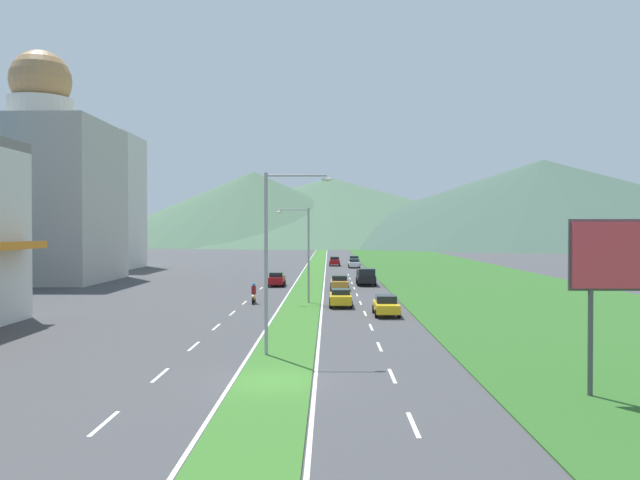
{
  "coord_description": "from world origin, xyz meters",
  "views": [
    {
      "loc": [
        2.33,
        -27.0,
        6.4
      ],
      "look_at": [
        1.22,
        52.9,
        5.15
      ],
      "focal_mm": 36.26,
      "sensor_mm": 36.0,
      "label": 1
    }
  ],
  "objects": [
    {
      "name": "lane_dash_left_10",
      "position": [
        -5.1,
        50.66,
        0.01
      ],
      "size": [
        0.16,
        2.8,
        0.01
      ],
      "primitive_type": "cube",
      "color": "silver",
      "rests_on": "ground_plane"
    },
    {
      "name": "lane_dash_right_3",
      "position": [
        5.1,
        1.2,
        0.01
      ],
      "size": [
        0.16,
        2.8,
        0.01
      ],
      "primitive_type": "cube",
      "color": "silver",
      "rests_on": "ground_plane"
    },
    {
      "name": "lane_dash_right_6",
      "position": [
        5.1,
        22.39,
        0.01
      ],
      "size": [
        0.16,
        2.8,
        0.01
      ],
      "primitive_type": "cube",
      "color": "silver",
      "rests_on": "ground_plane"
    },
    {
      "name": "lane_dash_left_5",
      "position": [
        -5.1,
        15.33,
        0.01
      ],
      "size": [
        0.16,
        2.8,
        0.01
      ],
      "primitive_type": "cube",
      "color": "silver",
      "rests_on": "ground_plane"
    },
    {
      "name": "car_0",
      "position": [
        -3.63,
        46.18,
        0.8
      ],
      "size": [
        1.89,
        4.04,
        1.58
      ],
      "rotation": [
        0.0,
        0.0,
        1.57
      ],
      "color": "maroon",
      "rests_on": "ground_plane"
    },
    {
      "name": "car_1",
      "position": [
        3.34,
        87.99,
        0.82
      ],
      "size": [
        1.93,
        4.31,
        1.62
      ],
      "rotation": [
        0.0,
        0.0,
        -1.57
      ],
      "color": "maroon",
      "rests_on": "ground_plane"
    },
    {
      "name": "car_6",
      "position": [
        6.57,
        82.1,
        0.76
      ],
      "size": [
        1.91,
        4.39,
        1.5
      ],
      "rotation": [
        0.0,
        0.0,
        -1.57
      ],
      "color": "silver",
      "rests_on": "ground_plane"
    },
    {
      "name": "domed_building",
      "position": [
        -33.3,
        52.47,
        11.2
      ],
      "size": [
        16.45,
        16.45,
        28.54
      ],
      "color": "#B7B2A8",
      "rests_on": "ground_plane"
    },
    {
      "name": "car_2",
      "position": [
        6.61,
        21.28,
        0.76
      ],
      "size": [
        1.87,
        4.44,
        1.5
      ],
      "rotation": [
        0.0,
        0.0,
        -1.57
      ],
      "color": "yellow",
      "rests_on": "ground_plane"
    },
    {
      "name": "lane_dash_left_8",
      "position": [
        -5.1,
        36.53,
        0.01
      ],
      "size": [
        0.16,
        2.8,
        0.01
      ],
      "primitive_type": "cube",
      "color": "silver",
      "rests_on": "ground_plane"
    },
    {
      "name": "lane_dash_right_12",
      "position": [
        5.1,
        64.79,
        0.01
      ],
      "size": [
        0.16,
        2.8,
        0.01
      ],
      "primitive_type": "cube",
      "color": "silver",
      "rests_on": "ground_plane"
    },
    {
      "name": "lane_dash_right_8",
      "position": [
        5.1,
        36.53,
        0.01
      ],
      "size": [
        0.16,
        2.8,
        0.01
      ],
      "primitive_type": "cube",
      "color": "silver",
      "rests_on": "ground_plane"
    },
    {
      "name": "edge_line_median_left",
      "position": [
        -1.75,
        60.0,
        0.01
      ],
      "size": [
        0.16,
        240.0,
        0.01
      ],
      "primitive_type": "cube",
      "color": "silver",
      "rests_on": "ground_plane"
    },
    {
      "name": "lane_dash_left_6",
      "position": [
        -5.1,
        22.39,
        0.01
      ],
      "size": [
        0.16,
        2.8,
        0.01
      ],
      "primitive_type": "cube",
      "color": "silver",
      "rests_on": "ground_plane"
    },
    {
      "name": "lane_dash_left_11",
      "position": [
        -5.1,
        57.72,
        0.01
      ],
      "size": [
        0.16,
        2.8,
        0.01
      ],
      "primitive_type": "cube",
      "color": "silver",
      "rests_on": "ground_plane"
    },
    {
      "name": "lane_dash_left_12",
      "position": [
        -5.1,
        64.79,
        0.01
      ],
      "size": [
        0.16,
        2.8,
        0.01
      ],
      "primitive_type": "cube",
      "color": "silver",
      "rests_on": "ground_plane"
    },
    {
      "name": "hill_far_right",
      "position": [
        95.87,
        256.74,
        18.59
      ],
      "size": [
        230.37,
        230.37,
        37.18
      ],
      "primitive_type": "cone",
      "color": "#3D5647",
      "rests_on": "ground_plane"
    },
    {
      "name": "lane_dash_left_7",
      "position": [
        -5.1,
        29.46,
        0.01
      ],
      "size": [
        0.16,
        2.8,
        0.01
      ],
      "primitive_type": "cube",
      "color": "silver",
      "rests_on": "ground_plane"
    },
    {
      "name": "pickup_truck_0",
      "position": [
        6.62,
        47.55,
        0.98
      ],
      "size": [
        2.18,
        5.4,
        2.0
      ],
      "rotation": [
        0.0,
        0.0,
        -1.57
      ],
      "color": "black",
      "rests_on": "ground_plane"
    },
    {
      "name": "car_3",
      "position": [
        3.3,
        26.73,
        0.76
      ],
      "size": [
        1.9,
        4.13,
        1.46
      ],
      "rotation": [
        0.0,
        0.0,
        -1.57
      ],
      "color": "yellow",
      "rests_on": "ground_plane"
    },
    {
      "name": "lane_dash_left_4",
      "position": [
        -5.1,
        8.26,
        0.01
      ],
      "size": [
        0.16,
        2.8,
        0.01
      ],
      "primitive_type": "cube",
      "color": "silver",
      "rests_on": "ground_plane"
    },
    {
      "name": "lane_dash_right_4",
      "position": [
        5.1,
        8.26,
        0.01
      ],
      "size": [
        0.16,
        2.8,
        0.01
      ],
      "primitive_type": "cube",
      "color": "silver",
      "rests_on": "ground_plane"
    },
    {
      "name": "car_4",
      "position": [
        3.45,
        41.72,
        0.78
      ],
      "size": [
        1.97,
        4.43,
        1.53
      ],
      "rotation": [
        0.0,
        0.0,
        -1.57
      ],
      "color": "#C6842D",
      "rests_on": "ground_plane"
    },
    {
      "name": "grass_median",
      "position": [
        0.0,
        60.0,
        0.03
      ],
      "size": [
        3.2,
        240.0,
        0.06
      ],
      "primitive_type": "cube",
      "color": "#387028",
      "rests_on": "ground_plane"
    },
    {
      "name": "lane_dash_right_11",
      "position": [
        5.1,
        57.72,
        0.01
      ],
      "size": [
        0.16,
        2.8,
        0.01
      ],
      "primitive_type": "cube",
      "color": "silver",
      "rests_on": "ground_plane"
    },
    {
      "name": "hill_far_center",
      "position": [
        3.23,
        292.32,
        16.1
      ],
      "size": [
        229.45,
        229.45,
        32.2
      ],
      "primitive_type": "cone",
      "color": "#47664C",
      "rests_on": "ground_plane"
    },
    {
      "name": "lane_dash_right_10",
      "position": [
        5.1,
        50.66,
        0.01
      ],
      "size": [
        0.16,
        2.8,
        0.01
      ],
      "primitive_type": "cube",
      "color": "silver",
      "rests_on": "ground_plane"
    },
    {
      "name": "lane_dash_left_3",
      "position": [
        -5.1,
        1.2,
        0.01
      ],
      "size": [
        0.16,
        2.8,
        0.01
      ],
      "primitive_type": "cube",
      "color": "silver",
      "rests_on": "ground_plane"
    },
    {
      "name": "lane_dash_right_9",
      "position": [
        5.1,
        43.59,
        0.01
      ],
      "size": [
        0.16,
        2.8,
        0.01
      ],
      "primitive_type": "cube",
      "color": "silver",
      "rests_on": "ground_plane"
    },
    {
      "name": "lane_dash_right_2",
      "position": [
        5.1,
        -5.87,
        0.01
      ],
      "size": [
        0.16,
        2.8,
        0.01
      ],
      "primitive_type": "cube",
      "color": "silver",
      "rests_on": "ground_plane"
    },
    {
      "name": "grass_verge_right",
      "position": [
        20.6,
        60.0,
        0.03
      ],
      "size": [
        24.0,
        240.0,
        0.06
      ],
      "primitive_type": "cube",
      "color": "#2D6023",
      "rests_on": "ground_plane"
    },
    {
      "name": "ground_plane",
      "position": [
        0.0,
        0.0,
        0.0
      ],
      "size": [
        600.0,
        600.0,
        0.0
      ],
      "primitive_type": "plane",
      "color": "#424244"
    },
    {
      "name": "street_lamp_mid",
      "position": [
        0.21,
        29.27,
        4.84
      ],
      "size": [
        2.91,
        0.36,
        8.32
      ],
      "color": "#99999E",
      "rests_on": "ground_plane"
    },
    {
      "name": "car_5",
      "position": [
        6.98,
        92.13,
        0.8
      ],
      "size": [
        1.97,
        4.02,
        1.58
      ],
      "rotation": [
        0.0,
        0.0,
        -1.57
      ],
      "color": "slate",
      "rests_on": "ground_plane"
    },
    {
      "name": "street_lamp_near",
      "position": [
        -0.47,
        5.7,
        5.4
      ],
      "size": [
        3.45,
        0.28,
        9.31
      ],
      "color": "#99999E",
      "rests_on": "ground_plane"
    },
    {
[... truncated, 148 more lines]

